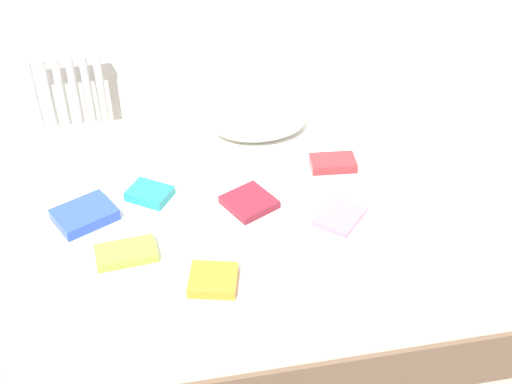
% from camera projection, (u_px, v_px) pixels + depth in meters
% --- Properties ---
extents(ground_plane, '(8.00, 8.00, 0.00)m').
position_uv_depth(ground_plane, '(258.00, 278.00, 3.13)').
color(ground_plane, '#9E998E').
extents(bed, '(2.00, 1.50, 0.50)m').
position_uv_depth(bed, '(258.00, 239.00, 2.98)').
color(bed, brown).
rests_on(bed, ground).
extents(radiator, '(0.41, 0.04, 0.53)m').
position_uv_depth(radiator, '(68.00, 96.00, 3.69)').
color(radiator, white).
rests_on(radiator, ground).
extents(pillow, '(0.46, 0.32, 0.11)m').
position_uv_depth(pillow, '(259.00, 121.00, 3.19)').
color(pillow, white).
rests_on(pillow, bed).
extents(textbook_white, '(0.23, 0.19, 0.03)m').
position_uv_depth(textbook_white, '(411.00, 208.00, 2.73)').
color(textbook_white, white).
rests_on(textbook_white, bed).
extents(textbook_maroon, '(0.25, 0.25, 0.03)m').
position_uv_depth(textbook_maroon, '(249.00, 202.00, 2.76)').
color(textbook_maroon, maroon).
rests_on(textbook_maroon, bed).
extents(textbook_red, '(0.21, 0.14, 0.04)m').
position_uv_depth(textbook_red, '(333.00, 163.00, 2.97)').
color(textbook_red, red).
rests_on(textbook_red, bed).
extents(textbook_blue, '(0.29, 0.27, 0.05)m').
position_uv_depth(textbook_blue, '(85.00, 215.00, 2.68)').
color(textbook_blue, '#2847B7').
rests_on(textbook_blue, bed).
extents(textbook_teal, '(0.22, 0.21, 0.04)m').
position_uv_depth(textbook_teal, '(150.00, 194.00, 2.80)').
color(textbook_teal, teal).
rests_on(textbook_teal, bed).
extents(textbook_pink, '(0.25, 0.25, 0.02)m').
position_uv_depth(textbook_pink, '(340.00, 216.00, 2.69)').
color(textbook_pink, pink).
rests_on(textbook_pink, bed).
extents(textbook_lime, '(0.24, 0.15, 0.04)m').
position_uv_depth(textbook_lime, '(126.00, 253.00, 2.51)').
color(textbook_lime, '#8CC638').
rests_on(textbook_lime, bed).
extents(textbook_orange, '(0.21, 0.20, 0.04)m').
position_uv_depth(textbook_orange, '(213.00, 280.00, 2.40)').
color(textbook_orange, orange).
rests_on(textbook_orange, bed).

